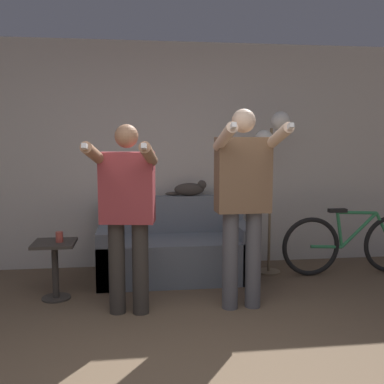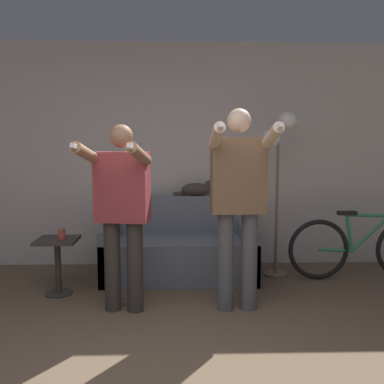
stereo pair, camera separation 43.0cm
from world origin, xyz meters
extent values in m
cube|color=beige|center=(0.00, 3.05, 1.30)|extent=(10.00, 0.05, 2.60)
cube|color=slate|center=(0.22, 2.48, 0.22)|extent=(1.62, 0.80, 0.44)
cube|color=slate|center=(0.22, 2.81, 0.65)|extent=(1.62, 0.14, 0.41)
cube|color=slate|center=(-0.51, 2.48, 0.29)|extent=(0.16, 0.80, 0.58)
cube|color=slate|center=(0.95, 2.48, 0.29)|extent=(0.16, 0.80, 0.58)
cylinder|color=#38332D|center=(-0.37, 1.57, 0.40)|extent=(0.14, 0.14, 0.79)
cylinder|color=#38332D|center=(-0.17, 1.54, 0.40)|extent=(0.14, 0.14, 0.79)
cube|color=#9E383D|center=(-0.27, 1.56, 1.09)|extent=(0.48, 0.29, 0.59)
sphere|color=#9E7051|center=(-0.27, 1.56, 1.52)|extent=(0.20, 0.20, 0.20)
cylinder|color=#9E7051|center=(-0.51, 1.35, 1.38)|extent=(0.17, 0.51, 0.21)
cube|color=white|center=(-0.55, 1.11, 1.44)|extent=(0.05, 0.13, 0.06)
cylinder|color=#9E7051|center=(-0.09, 1.28, 1.38)|extent=(0.17, 0.51, 0.21)
cube|color=white|center=(-0.13, 1.04, 1.44)|extent=(0.05, 0.13, 0.06)
cylinder|color=#56565B|center=(0.62, 1.55, 0.43)|extent=(0.14, 0.14, 0.86)
cylinder|color=#56565B|center=(0.83, 1.56, 0.43)|extent=(0.14, 0.14, 0.86)
cube|color=brown|center=(0.72, 1.56, 1.19)|extent=(0.47, 0.24, 0.65)
sphere|color=beige|center=(0.72, 1.56, 1.65)|extent=(0.20, 0.20, 0.20)
cylinder|color=beige|center=(0.51, 1.31, 1.51)|extent=(0.11, 0.51, 0.24)
cube|color=white|center=(0.52, 1.07, 1.58)|extent=(0.04, 0.13, 0.07)
cylinder|color=beige|center=(0.95, 1.32, 1.51)|extent=(0.11, 0.51, 0.24)
cube|color=white|center=(0.96, 1.09, 1.58)|extent=(0.04, 0.13, 0.07)
ellipsoid|color=#3D3833|center=(0.41, 2.81, 0.93)|extent=(0.34, 0.15, 0.15)
sphere|color=#3D3833|center=(0.56, 2.81, 0.98)|extent=(0.10, 0.10, 0.10)
ellipsoid|color=#3D3833|center=(0.23, 2.84, 0.88)|extent=(0.19, 0.04, 0.04)
cone|color=#3D3833|center=(0.54, 2.80, 1.01)|extent=(0.03, 0.03, 0.03)
cone|color=#3D3833|center=(0.54, 2.83, 1.01)|extent=(0.03, 0.03, 0.03)
cylinder|color=#756047|center=(1.28, 2.54, 0.01)|extent=(0.26, 0.26, 0.02)
cylinder|color=#756047|center=(1.28, 2.54, 0.81)|extent=(0.03, 0.03, 1.61)
sphere|color=white|center=(1.38, 2.54, 1.69)|extent=(0.20, 0.20, 0.20)
sphere|color=white|center=(1.20, 2.54, 1.49)|extent=(0.20, 0.20, 0.20)
cylinder|color=#38332D|center=(-0.95, 1.99, 0.01)|extent=(0.27, 0.27, 0.02)
cylinder|color=#38332D|center=(-0.95, 1.99, 0.26)|extent=(0.06, 0.06, 0.52)
cube|color=#38332D|center=(-0.95, 1.99, 0.53)|extent=(0.38, 0.38, 0.03)
cylinder|color=#B7473D|center=(-0.90, 1.97, 0.59)|extent=(0.07, 0.07, 0.10)
torus|color=black|center=(1.70, 2.38, 0.32)|extent=(0.65, 0.05, 0.65)
cylinder|color=#338E56|center=(2.25, 2.38, 0.50)|extent=(0.41, 0.04, 0.40)
cylinder|color=#338E56|center=(2.02, 2.38, 0.50)|extent=(0.10, 0.04, 0.40)
cylinder|color=#338E56|center=(2.22, 2.38, 0.69)|extent=(0.46, 0.04, 0.05)
cylinder|color=#338E56|center=(1.88, 2.38, 0.32)|extent=(0.36, 0.04, 0.05)
cylinder|color=#338E56|center=(2.54, 2.38, 0.50)|extent=(0.23, 0.04, 0.37)
cube|color=black|center=(1.99, 2.38, 0.72)|extent=(0.20, 0.07, 0.04)
camera|label=1|loc=(-0.21, -2.22, 1.50)|focal=42.00mm
camera|label=2|loc=(0.22, -2.25, 1.50)|focal=42.00mm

